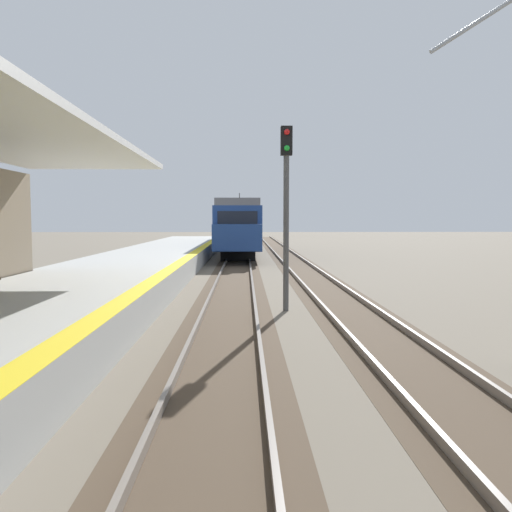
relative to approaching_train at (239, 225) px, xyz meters
name	(u,v)px	position (x,y,z in m)	size (l,w,h in m)	color
station_platform	(46,309)	(-4.40, -26.10, -1.73)	(5.00, 80.00, 0.91)	#A8A8A3
track_pair_nearest_platform	(232,299)	(0.00, -22.10, -2.13)	(2.34, 120.00, 0.16)	#4C3D2D
track_pair_middle	(337,299)	(3.40, -22.10, -2.13)	(2.34, 120.00, 0.16)	#4C3D2D
approaching_train	(239,225)	(0.00, 0.00, 0.00)	(2.93, 19.60, 4.76)	navy
rail_signal_post	(286,199)	(1.58, -24.01, 1.02)	(0.32, 0.34, 5.20)	#4C4C4C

